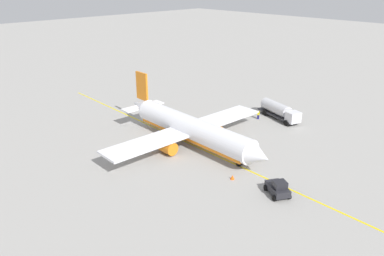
# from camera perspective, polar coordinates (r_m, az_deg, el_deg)

# --- Properties ---
(ground_plane) EXTENTS (400.00, 400.00, 0.00)m
(ground_plane) POSITION_cam_1_polar(r_m,az_deg,el_deg) (63.69, -0.00, -2.50)
(ground_plane) COLOR #9E9B96
(airplane) EXTENTS (32.59, 31.45, 9.84)m
(airplane) POSITION_cam_1_polar(r_m,az_deg,el_deg) (62.93, -0.29, -0.10)
(airplane) COLOR white
(airplane) RESTS_ON ground
(fuel_tanker) EXTENTS (10.56, 5.23, 3.15)m
(fuel_tanker) POSITION_cam_1_polar(r_m,az_deg,el_deg) (76.51, 12.94, 2.58)
(fuel_tanker) COLOR #2D2D33
(fuel_tanker) RESTS_ON ground
(pushback_tug) EXTENTS (4.12, 3.68, 2.20)m
(pushback_tug) POSITION_cam_1_polar(r_m,az_deg,el_deg) (50.51, 12.76, -8.78)
(pushback_tug) COLOR #232328
(pushback_tug) RESTS_ON ground
(refueling_worker) EXTENTS (0.52, 0.61, 1.71)m
(refueling_worker) POSITION_cam_1_polar(r_m,az_deg,el_deg) (75.92, 9.91, 1.95)
(refueling_worker) COLOR navy
(refueling_worker) RESTS_ON ground
(safety_cone_nose) EXTENTS (0.59, 0.59, 0.66)m
(safety_cone_nose) POSITION_cam_1_polar(r_m,az_deg,el_deg) (53.45, 6.07, -7.33)
(safety_cone_nose) COLOR #F2590F
(safety_cone_nose) RESTS_ON ground
(taxi_line_marking) EXTENTS (81.79, 2.63, 0.01)m
(taxi_line_marking) POSITION_cam_1_polar(r_m,az_deg,el_deg) (63.69, -0.00, -2.50)
(taxi_line_marking) COLOR yellow
(taxi_line_marking) RESTS_ON ground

